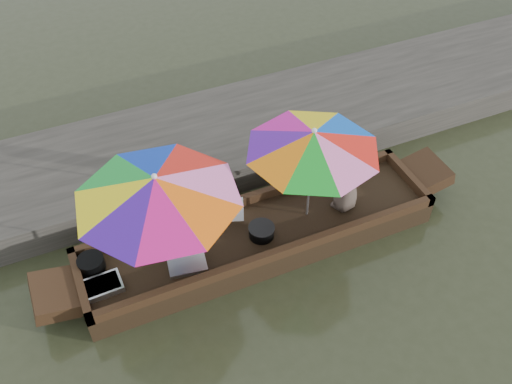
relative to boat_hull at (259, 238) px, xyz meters
name	(u,v)px	position (x,y,z in m)	size (l,w,h in m)	color
water	(259,246)	(0.00, 0.00, -0.17)	(80.00, 80.00, 0.00)	#2C301C
dock	(205,143)	(0.00, 2.20, 0.08)	(22.00, 2.20, 0.50)	#2D2B26
boat_hull	(259,238)	(0.00, 0.00, 0.00)	(5.06, 1.20, 0.35)	black
cooking_pot	(91,264)	(-2.28, 0.26, 0.27)	(0.35, 0.35, 0.18)	black
tray_crayfish	(102,286)	(-2.23, -0.11, 0.22)	(0.50, 0.35, 0.09)	silver
tray_scallop	(187,264)	(-1.12, -0.20, 0.21)	(0.50, 0.35, 0.06)	silver
charcoal_grill	(261,232)	(-0.01, -0.12, 0.26)	(0.34, 0.34, 0.16)	black
supply_bag	(233,210)	(-0.22, 0.39, 0.30)	(0.28, 0.22, 0.26)	silver
vendor	(348,176)	(1.33, -0.06, 0.74)	(0.56, 0.36, 1.14)	#4A3C33
umbrella_bow	(162,220)	(-1.32, 0.00, 0.95)	(2.06, 2.06, 1.55)	red
umbrella_stern	(310,174)	(0.76, 0.00, 0.95)	(1.80, 1.80, 1.55)	blue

